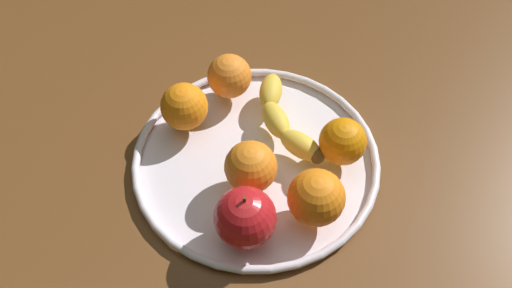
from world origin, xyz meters
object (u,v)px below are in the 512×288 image
(banana, at_px, (283,120))
(orange_back_right, at_px, (343,141))
(apple, at_px, (245,218))
(orange_back_left, at_px, (229,76))
(orange_center, at_px, (314,199))
(fruit_bowl, at_px, (256,160))
(orange_front_right, at_px, (251,167))
(orange_front_left, at_px, (184,106))

(banana, xyz_separation_m, orange_back_right, (0.09, 0.03, 0.02))
(apple, relative_size, orange_back_right, 1.30)
(orange_back_right, relative_size, orange_back_left, 0.99)
(banana, xyz_separation_m, orange_center, (0.14, -0.07, 0.02))
(fruit_bowl, distance_m, apple, 0.14)
(orange_back_right, bearing_deg, orange_front_right, -110.46)
(apple, bearing_deg, orange_front_left, 166.11)
(orange_back_right, bearing_deg, orange_front_left, -145.39)
(orange_front_right, bearing_deg, fruit_bowl, 131.12)
(banana, height_order, orange_back_right, orange_back_right)
(orange_back_left, relative_size, orange_center, 0.89)
(orange_front_right, xyz_separation_m, orange_back_right, (0.05, 0.13, -0.00))
(banana, relative_size, apple, 2.08)
(orange_front_left, relative_size, orange_front_right, 0.97)
(fruit_bowl, distance_m, banana, 0.07)
(orange_front_left, relative_size, orange_back_left, 1.03)
(apple, height_order, orange_center, apple)
(orange_back_left, bearing_deg, apple, -33.58)
(orange_front_right, xyz_separation_m, orange_center, (0.10, 0.03, 0.00))
(orange_back_right, bearing_deg, orange_center, -65.29)
(fruit_bowl, relative_size, orange_front_right, 4.96)
(fruit_bowl, xyz_separation_m, orange_back_right, (0.08, 0.10, 0.04))
(fruit_bowl, relative_size, banana, 1.96)
(orange_front_right, height_order, orange_back_right, orange_front_right)
(banana, bearing_deg, orange_front_left, -115.61)
(banana, bearing_deg, fruit_bowl, -58.58)
(orange_back_left, bearing_deg, orange_front_right, -28.54)
(orange_front_right, bearing_deg, apple, -44.51)
(orange_center, bearing_deg, orange_back_right, 114.71)
(banana, distance_m, orange_center, 0.16)
(fruit_bowl, bearing_deg, orange_front_left, -161.20)
(fruit_bowl, height_order, banana, banana)
(orange_back_right, bearing_deg, orange_back_left, -167.47)
(banana, bearing_deg, orange_center, -8.50)
(banana, distance_m, orange_front_left, 0.15)
(banana, distance_m, orange_back_right, 0.10)
(orange_front_left, xyz_separation_m, orange_front_right, (0.15, 0.01, 0.00))
(orange_front_right, xyz_separation_m, orange_back_left, (-0.16, 0.09, -0.00))
(orange_front_right, bearing_deg, orange_center, 18.10)
(orange_front_left, distance_m, orange_back_left, 0.09)
(fruit_bowl, relative_size, orange_back_left, 5.27)
(orange_back_right, height_order, orange_back_left, same)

